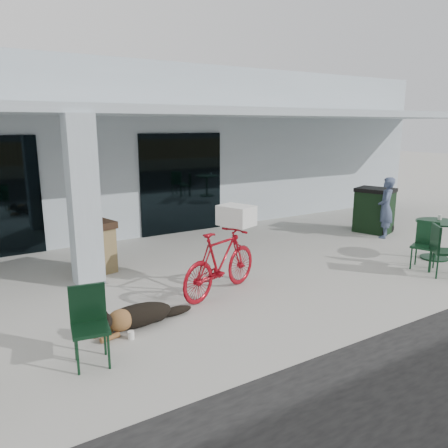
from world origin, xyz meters
TOP-DOWN VIEW (x-y plane):
  - ground at (0.00, 0.00)m, footprint 80.00×80.00m
  - building at (0.00, 8.50)m, footprint 22.00×7.00m
  - storefront_glass_right at (1.80, 4.98)m, footprint 2.40×0.06m
  - column at (-1.50, 2.30)m, footprint 0.50×0.50m
  - overhang at (0.00, 3.60)m, footprint 22.00×2.80m
  - bicycle at (0.34, 0.52)m, footprint 2.00×1.18m
  - laundry_basket at (0.76, 0.68)m, footprint 0.63×0.72m
  - dog at (-1.38, 0.04)m, footprint 1.26×0.66m
  - cup_near_dog at (-1.60, -0.26)m, footprint 0.12×0.12m
  - cafe_chair_near at (-2.24, -0.64)m, footprint 0.52×0.55m
  - cafe_table_far at (5.48, -0.21)m, footprint 1.05×1.05m
  - cafe_chair_far_a at (4.55, -1.00)m, footprint 0.69×0.68m
  - cafe_chair_far_b at (4.61, -0.50)m, footprint 0.61×0.58m
  - person at (6.07, 1.63)m, footprint 0.70×0.65m
  - cup_on_table at (5.64, -0.14)m, footprint 0.09×0.09m
  - trash_receptacle at (-1.17, 2.80)m, footprint 0.75×0.75m
  - wheeled_bin at (6.32, 2.20)m, footprint 1.04×1.16m

SIDE VIEW (x-z plane):
  - ground at x=0.00m, z-range 0.00..0.00m
  - cup_near_dog at x=-1.60m, z-range 0.00..0.11m
  - dog at x=-1.38m, z-range 0.00..0.40m
  - cafe_table_far at x=5.48m, z-range 0.00..0.85m
  - cafe_chair_far_b at x=4.61m, z-range 0.00..0.98m
  - cafe_chair_near at x=-2.24m, z-range 0.00..0.99m
  - cafe_chair_far_a at x=4.55m, z-range 0.00..1.03m
  - trash_receptacle at x=-1.17m, z-range 0.00..1.05m
  - bicycle at x=0.34m, z-range 0.00..1.16m
  - wheeled_bin at x=6.32m, z-range 0.00..1.23m
  - person at x=6.07m, z-range 0.00..1.60m
  - cup_on_table at x=5.64m, z-range 0.85..0.96m
  - laundry_basket at x=0.76m, z-range 1.16..1.52m
  - storefront_glass_right at x=1.80m, z-range 0.00..2.70m
  - column at x=-1.50m, z-range 0.00..3.12m
  - building at x=0.00m, z-range 0.00..4.50m
  - overhang at x=0.00m, z-range 3.12..3.30m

